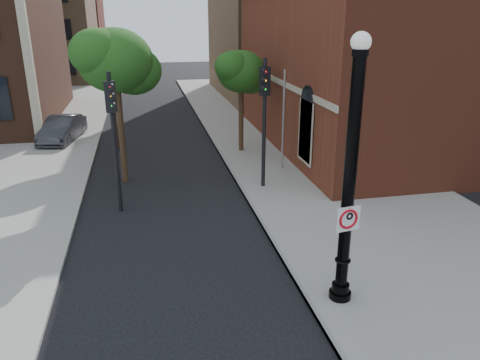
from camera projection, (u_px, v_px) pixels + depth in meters
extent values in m
plane|color=black|center=(227.00, 321.00, 10.64)|extent=(120.00, 120.00, 0.00)
cube|color=gray|center=(318.00, 168.00, 20.99)|extent=(8.00, 60.00, 0.12)
cube|color=gray|center=(6.00, 141.00, 25.46)|extent=(10.00, 50.00, 0.12)
cube|color=gray|center=(232.00, 173.00, 20.22)|extent=(0.10, 60.00, 0.14)
cube|color=brown|center=(477.00, 25.00, 24.60)|extent=(22.00, 16.00, 12.00)
cube|color=black|center=(306.00, 132.00, 19.21)|extent=(0.08, 1.40, 2.40)
cube|color=#B9AB8F|center=(274.00, 79.00, 23.31)|extent=(0.06, 16.00, 0.25)
cube|color=#B9AB8F|center=(20.00, 4.00, 22.59)|extent=(0.40, 0.40, 14.00)
cube|color=#8D6D4D|center=(30.00, 19.00, 46.84)|extent=(12.00, 12.00, 12.00)
cube|color=maroon|center=(54.00, 26.00, 60.07)|extent=(12.00, 12.00, 10.00)
cube|color=#8D6D4D|center=(350.00, 8.00, 39.00)|extent=(22.00, 14.00, 14.00)
cylinder|color=black|center=(340.00, 296.00, 11.33)|extent=(0.53, 0.53, 0.28)
cylinder|color=black|center=(340.00, 288.00, 11.24)|extent=(0.42, 0.42, 0.24)
cylinder|color=black|center=(349.00, 184.00, 10.35)|extent=(0.28, 0.28, 5.51)
torus|color=black|center=(343.00, 260.00, 10.99)|extent=(0.38, 0.38, 0.06)
cylinder|color=black|center=(360.00, 53.00, 9.39)|extent=(0.34, 0.34, 0.14)
sphere|color=silver|center=(361.00, 42.00, 9.32)|extent=(0.42, 0.42, 0.42)
cube|color=white|center=(348.00, 219.00, 10.45)|extent=(0.60, 0.12, 0.60)
cube|color=black|center=(349.00, 208.00, 10.36)|extent=(0.59, 0.10, 0.05)
cube|color=black|center=(347.00, 230.00, 10.54)|extent=(0.59, 0.10, 0.05)
cube|color=black|center=(338.00, 221.00, 10.36)|extent=(0.05, 0.01, 0.60)
cube|color=black|center=(359.00, 217.00, 10.54)|extent=(0.05, 0.01, 0.60)
torus|color=red|center=(348.00, 219.00, 10.45)|extent=(0.48, 0.14, 0.48)
cube|color=red|center=(348.00, 219.00, 10.45)|extent=(0.34, 0.06, 0.34)
cube|color=black|center=(346.00, 219.00, 10.43)|extent=(0.06, 0.01, 0.28)
torus|color=black|center=(349.00, 216.00, 10.44)|extent=(0.19, 0.08, 0.19)
cylinder|color=black|center=(349.00, 208.00, 10.36)|extent=(0.03, 0.02, 0.03)
imported|color=#2E2E33|center=(62.00, 129.00, 25.26)|extent=(2.23, 4.40, 1.39)
cylinder|color=black|center=(115.00, 145.00, 15.77)|extent=(0.14, 0.14, 4.85)
cube|color=black|center=(111.00, 97.00, 15.23)|extent=(0.36, 0.35, 1.01)
sphere|color=#E50505|center=(111.00, 86.00, 14.97)|extent=(0.18, 0.18, 0.18)
sphere|color=#FF8C00|center=(111.00, 96.00, 15.07)|extent=(0.18, 0.18, 0.18)
sphere|color=#00E519|center=(112.00, 105.00, 15.18)|extent=(0.18, 0.18, 0.18)
cylinder|color=black|center=(264.00, 126.00, 17.84)|extent=(0.15, 0.15, 5.09)
cube|color=black|center=(265.00, 81.00, 17.27)|extent=(0.40, 0.39, 1.06)
sphere|color=#E50505|center=(265.00, 71.00, 16.98)|extent=(0.19, 0.19, 0.19)
sphere|color=#FF8C00|center=(264.00, 80.00, 17.09)|extent=(0.19, 0.19, 0.19)
sphere|color=#00E519|center=(264.00, 89.00, 17.20)|extent=(0.19, 0.19, 0.19)
cylinder|color=#999999|center=(283.00, 122.00, 20.07)|extent=(0.09, 0.09, 4.41)
cylinder|color=black|center=(121.00, 128.00, 18.72)|extent=(0.24, 0.24, 4.58)
ellipsoid|color=#1E4813|center=(115.00, 60.00, 17.84)|extent=(2.88, 2.88, 2.45)
ellipsoid|color=#1E4813|center=(134.00, 71.00, 18.60)|extent=(2.22, 2.22, 1.89)
ellipsoid|color=#1E4813|center=(98.00, 53.00, 17.25)|extent=(2.09, 2.09, 1.78)
cylinder|color=black|center=(113.00, 108.00, 23.33)|extent=(0.24, 0.24, 4.25)
ellipsoid|color=#1E4813|center=(109.00, 58.00, 22.51)|extent=(2.67, 2.67, 2.27)
ellipsoid|color=#1E4813|center=(123.00, 66.00, 23.22)|extent=(2.07, 2.07, 1.76)
ellipsoid|color=#1E4813|center=(96.00, 52.00, 21.97)|extent=(1.94, 1.94, 1.65)
cylinder|color=black|center=(241.00, 116.00, 22.92)|extent=(0.24, 0.24, 3.73)
ellipsoid|color=#1E4813|center=(241.00, 71.00, 22.20)|extent=(2.34, 2.34, 1.99)
ellipsoid|color=#1E4813|center=(250.00, 78.00, 22.83)|extent=(1.81, 1.81, 1.54)
ellipsoid|color=#1E4813|center=(232.00, 67.00, 21.73)|extent=(1.70, 1.70, 1.45)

